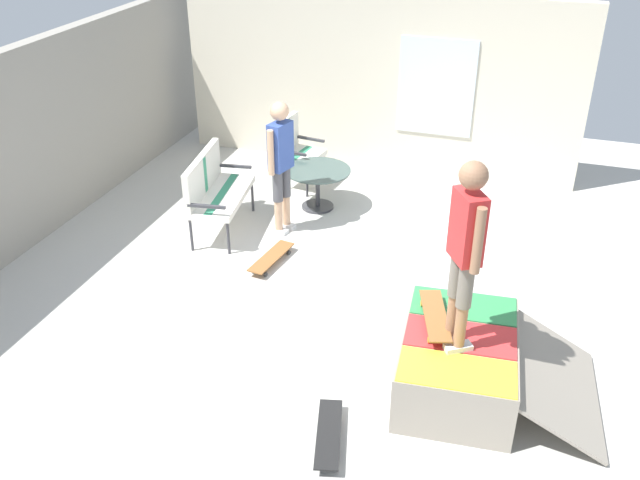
{
  "coord_description": "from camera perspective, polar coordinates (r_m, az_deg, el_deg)",
  "views": [
    {
      "loc": [
        -6.13,
        -1.88,
        4.36
      ],
      "look_at": [
        0.02,
        0.15,
        0.7
      ],
      "focal_mm": 39.14,
      "sensor_mm": 36.0,
      "label": 1
    }
  ],
  "objects": [
    {
      "name": "skateboard_spare",
      "position": [
        6.04,
        0.71,
        -15.58
      ],
      "size": [
        0.82,
        0.39,
        0.1
      ],
      "color": "black",
      "rests_on": "ground_plane"
    },
    {
      "name": "ground_plane",
      "position": [
        7.79,
        1.0,
        -5.05
      ],
      "size": [
        12.0,
        12.0,
        0.1
      ],
      "primitive_type": "cube",
      "color": "beige"
    },
    {
      "name": "patio_table",
      "position": [
        9.51,
        -0.19,
        4.87
      ],
      "size": [
        0.9,
        0.9,
        0.57
      ],
      "color": "#38383D",
      "rests_on": "ground_plane"
    },
    {
      "name": "patio_bench",
      "position": [
        8.95,
        -8.76,
        4.37
      ],
      "size": [
        1.32,
        0.73,
        1.02
      ],
      "color": "#38383D",
      "rests_on": "ground_plane"
    },
    {
      "name": "skate_ramp",
      "position": [
        6.54,
        11.48,
        -9.76
      ],
      "size": [
        1.59,
        1.89,
        0.58
      ],
      "color": "gray",
      "rests_on": "ground_plane"
    },
    {
      "name": "skateboard_on_ramp",
      "position": [
        6.42,
        9.39,
        -6.14
      ],
      "size": [
        0.82,
        0.43,
        0.1
      ],
      "color": "brown",
      "rests_on": "skate_ramp"
    },
    {
      "name": "skateboard_by_bench",
      "position": [
        8.35,
        -4.0,
        -1.43
      ],
      "size": [
        0.82,
        0.31,
        0.1
      ],
      "color": "brown",
      "rests_on": "ground_plane"
    },
    {
      "name": "patio_chair_near_house",
      "position": [
        10.12,
        -2.16,
        7.7
      ],
      "size": [
        0.69,
        0.63,
        1.02
      ],
      "color": "#38383D",
      "rests_on": "ground_plane"
    },
    {
      "name": "back_wall_cinderblock",
      "position": [
        9.07,
        -23.98,
        6.36
      ],
      "size": [
        9.0,
        0.2,
        2.37
      ],
      "color": "gray",
      "rests_on": "ground_plane"
    },
    {
      "name": "person_watching",
      "position": [
        8.68,
        -3.23,
        6.73
      ],
      "size": [
        0.47,
        0.3,
        1.73
      ],
      "color": "silver",
      "rests_on": "ground_plane"
    },
    {
      "name": "house_facade",
      "position": [
        10.65,
        4.76,
        12.75
      ],
      "size": [
        0.23,
        6.0,
        2.63
      ],
      "color": "beige",
      "rests_on": "ground_plane"
    },
    {
      "name": "person_skater",
      "position": [
        5.71,
        11.81,
        -0.3
      ],
      "size": [
        0.42,
        0.35,
        1.72
      ],
      "color": "silver",
      "rests_on": "skate_ramp"
    }
  ]
}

